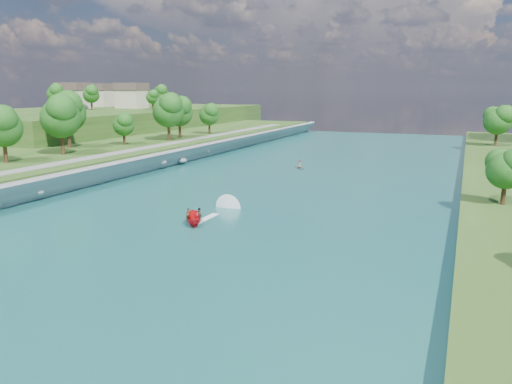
% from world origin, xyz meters
% --- Properties ---
extents(ground, '(260.00, 260.00, 0.00)m').
position_xyz_m(ground, '(0.00, 0.00, 0.00)').
color(ground, '#2D5119').
rests_on(ground, ground).
extents(river_water, '(55.00, 240.00, 0.10)m').
position_xyz_m(river_water, '(0.00, 20.00, 0.05)').
color(river_water, '#18565D').
rests_on(river_water, ground).
extents(ridge_west, '(60.00, 120.00, 9.00)m').
position_xyz_m(ridge_west, '(-82.50, 95.00, 4.50)').
color(ridge_west, '#2D5119').
rests_on(ridge_west, ground).
extents(riprap_bank, '(3.56, 236.00, 4.05)m').
position_xyz_m(riprap_bank, '(-25.84, 18.97, 1.79)').
color(riprap_bank, slate).
rests_on(riprap_bank, ground).
extents(riverside_path, '(3.00, 200.00, 0.10)m').
position_xyz_m(riverside_path, '(-32.50, 20.00, 3.55)').
color(riverside_path, gray).
rests_on(riverside_path, berm_west).
extents(ridge_houses, '(29.50, 29.50, 8.40)m').
position_xyz_m(ridge_houses, '(-88.67, 100.00, 13.31)').
color(ridge_houses, beige).
rests_on(ridge_houses, ridge_west).
extents(trees_ridge, '(23.24, 40.99, 9.24)m').
position_xyz_m(trees_ridge, '(-75.21, 88.81, 13.43)').
color(trees_ridge, '#1F5316').
rests_on(trees_ridge, ridge_west).
extents(motorboat, '(3.60, 18.88, 1.96)m').
position_xyz_m(motorboat, '(-0.28, 9.64, 0.74)').
color(motorboat, red).
rests_on(motorboat, river_water).
extents(raft, '(3.01, 3.17, 1.67)m').
position_xyz_m(raft, '(-1.85, 51.71, 0.47)').
color(raft, gray).
rests_on(raft, river_water).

